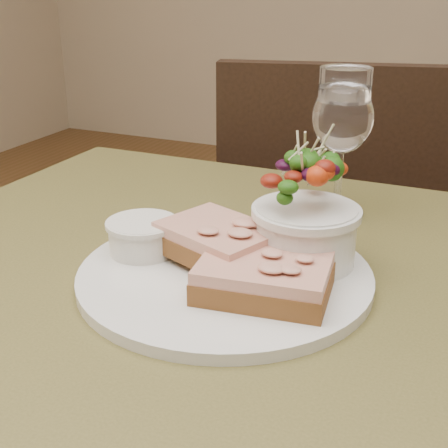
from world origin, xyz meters
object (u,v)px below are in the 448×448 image
at_px(chair_far, 322,322).
at_px(wine_glass, 343,121).
at_px(salad_bowl, 307,209).
at_px(dinner_plate, 225,275).
at_px(cafe_table, 200,367).
at_px(ramekin, 143,235).
at_px(sandwich_front, 264,277).
at_px(sandwich_back, 219,240).

distance_m(chair_far, wine_glass, 0.76).
bearing_deg(salad_bowl, dinner_plate, -142.19).
bearing_deg(salad_bowl, cafe_table, -141.13).
xyz_separation_m(dinner_plate, ramekin, (-0.10, 0.01, 0.03)).
xyz_separation_m(cafe_table, sandwich_front, (0.07, -0.01, 0.13)).
height_order(sandwich_back, salad_bowl, salad_bowl).
bearing_deg(ramekin, wine_glass, 55.02).
relative_size(dinner_plate, ramekin, 4.14).
xyz_separation_m(cafe_table, dinner_plate, (0.02, 0.02, 0.11)).
relative_size(cafe_table, dinner_plate, 2.65).
xyz_separation_m(cafe_table, ramekin, (-0.08, 0.02, 0.13)).
distance_m(chair_far, salad_bowl, 0.85).
height_order(chair_far, dinner_plate, chair_far).
distance_m(dinner_plate, salad_bowl, 0.11).
bearing_deg(wine_glass, cafe_table, -107.46).
bearing_deg(ramekin, cafe_table, -16.81).
bearing_deg(dinner_plate, sandwich_front, -28.59).
bearing_deg(wine_glass, chair_far, 104.56).
xyz_separation_m(dinner_plate, sandwich_back, (-0.01, 0.02, 0.03)).
bearing_deg(sandwich_front, wine_glass, 81.90).
relative_size(ramekin, salad_bowl, 0.57).
bearing_deg(ramekin, salad_bowl, 15.85).
bearing_deg(sandwich_back, salad_bowl, 45.20).
relative_size(cafe_table, ramekin, 10.96).
distance_m(sandwich_front, sandwich_back, 0.08).
height_order(cafe_table, chair_far, chair_far).
xyz_separation_m(dinner_plate, wine_glass, (0.06, 0.23, 0.12)).
distance_m(cafe_table, salad_bowl, 0.21).
bearing_deg(sandwich_back, wine_glass, 92.57).
relative_size(chair_far, dinner_plate, 2.98).
bearing_deg(dinner_plate, chair_far, 95.26).
relative_size(cafe_table, sandwich_front, 5.99).
bearing_deg(dinner_plate, ramekin, 177.02).
bearing_deg(ramekin, sandwich_front, -12.67).
height_order(dinner_plate, ramekin, ramekin).
height_order(dinner_plate, salad_bowl, salad_bowl).
bearing_deg(chair_far, wine_glass, 90.56).
relative_size(chair_far, sandwich_back, 6.38).
bearing_deg(sandwich_back, chair_far, 115.33).
relative_size(cafe_table, salad_bowl, 6.30).
relative_size(salad_bowl, wine_glass, 0.73).
height_order(chair_far, salad_bowl, chair_far).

